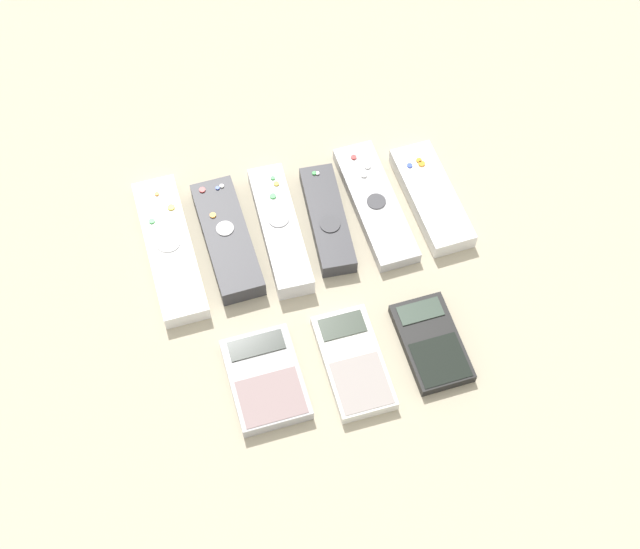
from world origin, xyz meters
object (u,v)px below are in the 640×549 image
Objects in this scene: remote_0 at (170,249)px; calculator_0 at (266,379)px; remote_3 at (327,219)px; remote_2 at (280,230)px; remote_4 at (375,204)px; remote_5 at (431,197)px; calculator_2 at (431,343)px; calculator_1 at (353,362)px; remote_1 at (227,239)px.

remote_0 is 0.22m from calculator_0.
remote_0 is 0.20m from remote_3.
calculator_0 is (-0.13, -0.19, -0.00)m from remote_3.
remote_4 is (0.13, 0.01, -0.00)m from remote_2.
remote_5 is at bearing 34.63° from calculator_0.
calculator_2 is (0.20, -0.00, -0.00)m from calculator_0.
remote_2 is 0.06m from remote_3.
calculator_0 is 0.20m from calculator_2.
remote_2 reaches higher than remote_4.
remote_4 is at bearing 45.13° from calculator_0.
calculator_0 is 0.10m from calculator_1.
remote_5 is (0.20, -0.00, -0.00)m from remote_2.
remote_3 is 1.33× the size of calculator_0.
remote_5 reaches higher than calculator_0.
remote_2 is 1.17× the size of remote_3.
remote_1 reaches higher than remote_3.
calculator_2 is at bearing -54.65° from remote_2.
remote_3 is 0.83× the size of remote_4.
calculator_2 is at bearing -2.55° from calculator_0.
remote_1 is at bearing -5.88° from remote_0.
calculator_0 is at bearing -147.15° from remote_5.
remote_2 is at bearing -6.05° from remote_1.
remote_4 is at bearing 168.70° from remote_5.
remote_2 is 0.20m from calculator_0.
remote_5 is 0.33m from calculator_0.
remote_4 and calculator_0 have the same top height.
remote_3 is at bearing 82.50° from calculator_1.
remote_0 is 1.09× the size of remote_4.
remote_1 is 0.27m from remote_5.
remote_4 is at bearing 89.85° from calculator_2.
remote_4 is at bearing 65.85° from calculator_1.
remote_1 is 0.93× the size of remote_2.
remote_3 reaches higher than calculator_2.
remote_2 is 0.97× the size of remote_4.
calculator_0 is at bearing -107.41° from remote_2.
remote_2 is 0.24m from calculator_2.
remote_4 is at bearing -0.74° from remote_1.
remote_1 is 0.20m from remote_4.
remote_4 is 1.43× the size of calculator_1.
remote_2 is 1.56× the size of calculator_2.
calculator_2 is at bearing -90.87° from remote_4.
remote_1 is at bearing 175.82° from remote_5.
remote_0 reaches higher than calculator_0.
remote_4 is (0.20, 0.01, -0.00)m from remote_1.
remote_2 is 0.13m from remote_4.
remote_2 is 1.55× the size of calculator_0.
remote_0 is at bearing 177.11° from remote_2.
remote_2 is 0.20m from remote_5.
remote_1 is (0.07, -0.01, 0.00)m from remote_0.
remote_5 is 1.23× the size of calculator_1.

